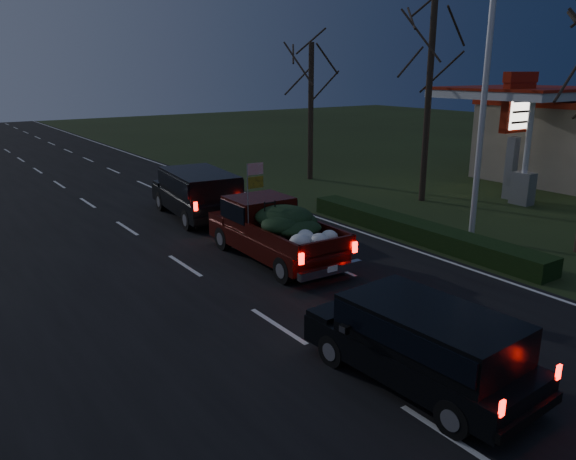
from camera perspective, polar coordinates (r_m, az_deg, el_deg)
ground at (r=13.03m, az=-1.02°, el=-9.79°), size 120.00×120.00×0.00m
road_asphalt at (r=13.02m, az=-1.03°, el=-9.75°), size 14.00×120.00×0.02m
hedge_row at (r=19.91m, az=12.91°, el=-0.05°), size 1.00×10.00×0.60m
light_pole at (r=19.87m, az=19.49°, el=14.59°), size 0.50×0.90×9.16m
gas_price_pylon at (r=26.99m, az=22.24°, el=10.81°), size 2.00×0.41×5.57m
gas_canopy at (r=29.17m, az=22.90°, el=12.20°), size 7.10×6.10×4.88m
bare_tree_mid at (r=25.35m, az=14.37°, el=17.07°), size 3.60×3.60×8.50m
bare_tree_far at (r=29.82m, az=2.36°, el=15.15°), size 3.60×3.60×7.00m
pickup_truck at (r=17.14m, az=-1.38°, el=0.28°), size 2.12×5.25×2.73m
lead_suv at (r=22.29m, az=-9.09°, el=4.09°), size 2.76×5.47×1.51m
rear_suv at (r=10.68m, az=13.74°, el=-10.66°), size 2.21×4.49×1.26m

